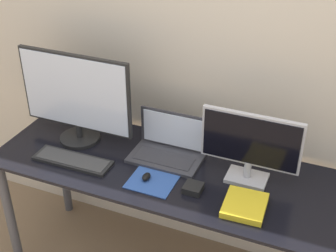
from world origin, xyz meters
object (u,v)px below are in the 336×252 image
monitor_left (76,97)px  mouse (146,177)px  book (245,205)px  power_brick (193,188)px  keyboard (73,160)px  laptop (169,146)px  monitor_right (250,145)px

monitor_left → mouse: size_ratio=10.62×
book → power_brick: 0.26m
keyboard → power_brick: 0.67m
laptop → book: 0.55m
laptop → keyboard: (-0.44, -0.25, -0.05)m
monitor_left → keyboard: bearing=-68.5°
monitor_right → book: size_ratio=2.20×
book → laptop: bearing=152.1°
monitor_right → mouse: monitor_right is taller
laptop → power_brick: bearing=-45.9°
monitor_left → monitor_right: 0.96m
mouse → keyboard: bearing=-179.1°
mouse → power_brick: mouse is taller
monitor_left → power_brick: monitor_left is taller
monitor_right → power_brick: 0.34m
keyboard → power_brick: bearing=1.5°
book → power_brick: (-0.26, 0.03, 0.00)m
monitor_right → mouse: size_ratio=7.89×
laptop → mouse: laptop is taller
monitor_right → power_brick: (-0.22, -0.19, -0.18)m
laptop → power_brick: size_ratio=4.26×
laptop → book: laptop is taller
power_brick → mouse: bearing=-177.5°
monitor_left → book: size_ratio=2.97×
monitor_left → keyboard: 0.34m
power_brick → laptop: bearing=134.1°
keyboard → power_brick: power_brick is taller
laptop → mouse: bearing=-94.6°
monitor_left → mouse: monitor_left is taller
book → monitor_right: bearing=101.9°
mouse → book: bearing=-1.7°
monitor_left → mouse: (0.50, -0.20, -0.25)m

